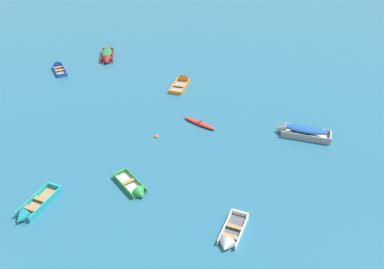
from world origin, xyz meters
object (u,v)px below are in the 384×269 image
at_px(rowboat_turquoise_cluster_outer, 30,211).
at_px(rowboat_maroon_center, 107,56).
at_px(rowboat_white_back_row_center, 229,239).
at_px(kayak_red_far_back, 200,123).
at_px(mooring_buoy_between_boats_right, 157,137).
at_px(rowboat_grey_midfield_left, 298,131).
at_px(rowboat_blue_near_camera, 58,67).
at_px(rowboat_orange_outer_left, 183,81).
at_px(rowboat_green_foreground_center, 136,190).

distance_m(rowboat_turquoise_cluster_outer, rowboat_maroon_center, 23.51).
height_order(rowboat_white_back_row_center, kayak_red_far_back, rowboat_white_back_row_center).
distance_m(rowboat_turquoise_cluster_outer, mooring_buoy_between_boats_right, 11.12).
distance_m(rowboat_grey_midfield_left, kayak_red_far_back, 7.99).
xyz_separation_m(rowboat_white_back_row_center, rowboat_turquoise_cluster_outer, (-12.42, 1.50, 0.03)).
distance_m(rowboat_grey_midfield_left, rowboat_turquoise_cluster_outer, 20.53).
bearing_deg(rowboat_white_back_row_center, rowboat_turquoise_cluster_outer, 173.11).
distance_m(rowboat_blue_near_camera, rowboat_orange_outer_left, 13.56).
bearing_deg(mooring_buoy_between_boats_right, rowboat_white_back_row_center, -61.37).
height_order(kayak_red_far_back, rowboat_turquoise_cluster_outer, rowboat_turquoise_cluster_outer).
xyz_separation_m(kayak_red_far_back, rowboat_orange_outer_left, (-2.02, 7.50, 0.01)).
relative_size(rowboat_grey_midfield_left, rowboat_orange_outer_left, 1.27).
bearing_deg(rowboat_maroon_center, mooring_buoy_between_boats_right, -63.11).
relative_size(kayak_red_far_back, rowboat_maroon_center, 0.73).
bearing_deg(rowboat_orange_outer_left, rowboat_grey_midfield_left, -40.72).
relative_size(rowboat_blue_near_camera, rowboat_white_back_row_center, 0.97).
xyz_separation_m(rowboat_blue_near_camera, kayak_red_far_back, (15.36, -9.94, -0.02)).
relative_size(rowboat_white_back_row_center, kayak_red_far_back, 1.16).
bearing_deg(mooring_buoy_between_boats_right, rowboat_orange_outer_left, 82.22).
bearing_deg(rowboat_grey_midfield_left, rowboat_blue_near_camera, 154.72).
bearing_deg(rowboat_turquoise_cluster_outer, mooring_buoy_between_boats_right, 52.33).
relative_size(rowboat_green_foreground_center, rowboat_orange_outer_left, 0.86).
height_order(rowboat_grey_midfield_left, rowboat_maroon_center, rowboat_grey_midfield_left).
bearing_deg(rowboat_turquoise_cluster_outer, rowboat_orange_outer_left, 66.20).
height_order(rowboat_turquoise_cluster_outer, mooring_buoy_between_boats_right, rowboat_turquoise_cluster_outer).
height_order(rowboat_grey_midfield_left, mooring_buoy_between_boats_right, rowboat_grey_midfield_left).
distance_m(kayak_red_far_back, rowboat_green_foreground_center, 9.35).
distance_m(rowboat_blue_near_camera, rowboat_maroon_center, 5.32).
xyz_separation_m(rowboat_grey_midfield_left, rowboat_turquoise_cluster_outer, (-18.04, -9.81, -0.21)).
relative_size(rowboat_maroon_center, mooring_buoy_between_boats_right, 9.97).
xyz_separation_m(rowboat_green_foreground_center, rowboat_turquoise_cluster_outer, (-6.26, -2.35, 0.03)).
bearing_deg(rowboat_orange_outer_left, rowboat_blue_near_camera, 169.64).
bearing_deg(rowboat_white_back_row_center, rowboat_orange_outer_left, 102.26).
height_order(rowboat_green_foreground_center, rowboat_orange_outer_left, rowboat_orange_outer_left).
relative_size(rowboat_grey_midfield_left, mooring_buoy_between_boats_right, 11.48).
bearing_deg(rowboat_white_back_row_center, rowboat_green_foreground_center, 148.00).
distance_m(rowboat_grey_midfield_left, rowboat_orange_outer_left, 13.12).
xyz_separation_m(rowboat_blue_near_camera, rowboat_grey_midfield_left, (23.27, -10.99, 0.24)).
xyz_separation_m(rowboat_grey_midfield_left, rowboat_green_foreground_center, (-11.78, -7.46, -0.24)).
xyz_separation_m(rowboat_orange_outer_left, rowboat_maroon_center, (-8.76, 5.14, 0.20)).
distance_m(rowboat_green_foreground_center, mooring_buoy_between_boats_right, 6.48).
height_order(kayak_red_far_back, rowboat_orange_outer_left, rowboat_orange_outer_left).
bearing_deg(rowboat_orange_outer_left, mooring_buoy_between_boats_right, -97.78).
relative_size(rowboat_blue_near_camera, kayak_red_far_back, 1.12).
relative_size(rowboat_blue_near_camera, rowboat_grey_midfield_left, 0.72).
distance_m(rowboat_white_back_row_center, rowboat_green_foreground_center, 7.26).
bearing_deg(rowboat_orange_outer_left, rowboat_maroon_center, 149.61).
bearing_deg(rowboat_orange_outer_left, rowboat_green_foreground_center, -96.56).
bearing_deg(rowboat_white_back_row_center, mooring_buoy_between_boats_right, 118.63).
xyz_separation_m(rowboat_white_back_row_center, kayak_red_far_back, (-2.30, 12.36, -0.02)).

